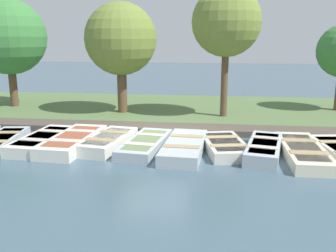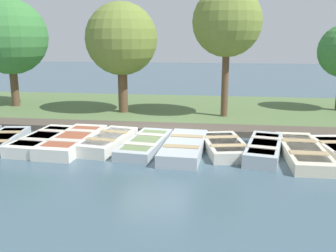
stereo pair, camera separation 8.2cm
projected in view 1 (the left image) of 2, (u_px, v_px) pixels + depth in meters
The scene contains 15 objects.
ground_plane at pixel (155, 139), 13.52m from camera, with size 80.00×80.00×0.00m, color #425B6B.
shore_bank at pixel (171, 110), 18.32m from camera, with size 8.00×24.00×0.21m.
dock_walkway at pixel (160, 128), 14.55m from camera, with size 1.18×17.03×0.23m.
rowboat_1 at pixel (1, 141), 12.61m from camera, with size 3.17×1.41×0.33m.
rowboat_2 at pixel (43, 140), 12.58m from camera, with size 3.13×1.29×0.39m.
rowboat_3 at pixel (73, 141), 12.47m from camera, with size 3.38×1.40×0.41m.
rowboat_4 at pixel (108, 141), 12.43m from camera, with size 2.89×1.49×0.42m.
rowboat_5 at pixel (146, 144), 12.29m from camera, with size 3.23×1.46×0.34m.
rowboat_6 at pixel (184, 147), 11.83m from camera, with size 3.30×1.37×0.40m.
rowboat_7 at pixel (225, 146), 12.00m from camera, with size 2.81×1.71×0.36m.
rowboat_8 at pixel (264, 148), 11.61m from camera, with size 3.06×1.53×0.43m.
rowboat_9 at pixel (303, 151), 11.42m from camera, with size 3.53×1.17×0.36m.
park_tree_far_left at pixel (8, 37), 17.95m from camera, with size 3.61×3.61×5.39m.
park_tree_left at pixel (121, 40), 16.48m from camera, with size 3.20×3.20×5.09m.
park_tree_center at pixel (226, 22), 15.44m from camera, with size 2.90×2.90×5.64m.
Camera 1 is at (12.88, 2.06, 3.60)m, focal length 40.00 mm.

